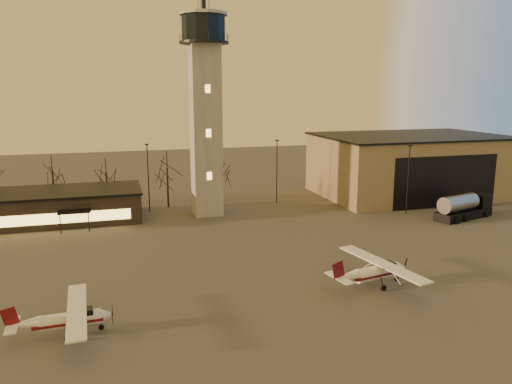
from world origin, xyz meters
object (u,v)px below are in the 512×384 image
terminal (47,206)px  control_tower (205,101)px  cessna_rear (73,322)px  cessna_front (379,274)px  fuel_truck (464,209)px  hangar (409,165)px

terminal → control_tower: bearing=-5.1°
terminal → cessna_rear: (5.51, -35.03, -1.20)m
cessna_front → terminal: bearing=123.9°
terminal → cessna_front: (32.29, -32.95, -1.09)m
control_tower → fuel_truck: 39.45m
fuel_truck → cessna_rear: bearing=-174.1°
cessna_front → cessna_rear: (-26.78, -2.08, -0.10)m
control_tower → cessna_front: (10.30, -30.97, -15.26)m
hangar → terminal: (-57.99, -2.00, -3.00)m
cessna_front → fuel_truck: (24.02, 18.49, 0.33)m
cessna_rear → fuel_truck: bearing=19.3°
hangar → control_tower: bearing=-173.7°
fuel_truck → cessna_front: bearing=-158.6°
cessna_rear → hangar: bearing=32.4°
terminal → cessna_front: 46.15m
fuel_truck → terminal: bearing=149.4°
control_tower → hangar: bearing=6.3°
hangar → cessna_rear: (-52.48, -37.03, -4.20)m
terminal → cessna_rear: 35.49m
terminal → cessna_rear: size_ratio=2.50×
terminal → fuel_truck: 58.15m
cessna_rear → cessna_front: bearing=1.7°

